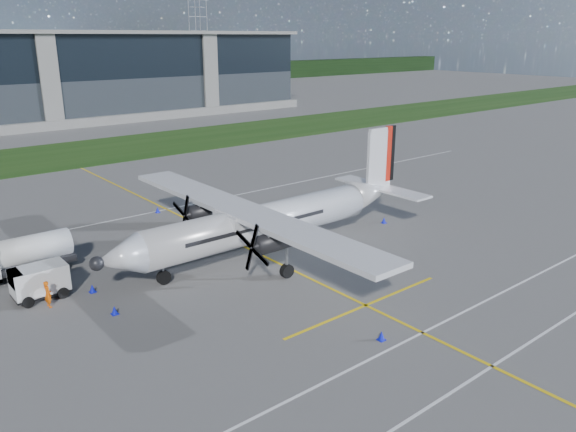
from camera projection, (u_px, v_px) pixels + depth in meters
ground at (52, 170)px, 64.05m from camera, size 400.00×400.00×0.00m
grass_strip at (31, 159)px, 69.94m from camera, size 400.00×18.00×0.04m
pylon_east at (198, 35)px, 191.79m from camera, size 9.00×4.60×30.00m
yellow_taxiway_centerline at (215, 233)px, 43.72m from camera, size 0.20×70.00×0.01m
white_lane_line at (454, 391)px, 24.20m from camera, size 90.00×0.15×0.01m
turboprop_aircraft at (271, 200)px, 38.51m from camera, size 25.16×26.09×7.83m
fuel_tanker_truck at (11, 259)px, 35.18m from camera, size 6.80×2.21×2.55m
baggage_tug at (40, 282)px, 32.61m from camera, size 3.24×1.94×1.94m
ground_crew_person at (48, 292)px, 31.47m from camera, size 0.62×0.80×1.81m
safety_cone_portwing at (381, 336)px, 28.20m from camera, size 0.36×0.36×0.50m
safety_cone_stbdwing at (158, 210)px, 48.68m from camera, size 0.36×0.36×0.50m
safety_cone_tail at (384, 220)px, 45.91m from camera, size 0.36×0.36×0.50m
safety_cone_nose_port at (114, 310)px, 30.83m from camera, size 0.36×0.36×0.50m
safety_cone_nose_stbd at (92, 288)px, 33.49m from camera, size 0.36×0.36×0.50m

